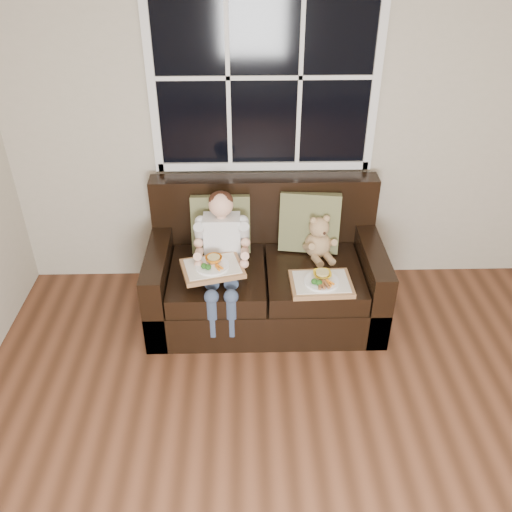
{
  "coord_description": "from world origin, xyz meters",
  "views": [
    {
      "loc": [
        -0.48,
        -1.32,
        2.66
      ],
      "look_at": [
        -0.41,
        1.85,
        0.59
      ],
      "focal_mm": 38.0,
      "sensor_mm": 36.0,
      "label": 1
    }
  ],
  "objects_px": {
    "teddy_bear": "(318,240)",
    "child": "(222,246)",
    "tray_right": "(321,282)",
    "loveseat": "(265,274)",
    "tray_left": "(212,267)"
  },
  "relations": [
    {
      "from": "child",
      "to": "teddy_bear",
      "type": "xyz_separation_m",
      "value": [
        0.7,
        0.15,
        -0.06
      ]
    },
    {
      "from": "tray_left",
      "to": "child",
      "type": "bearing_deg",
      "value": 54.35
    },
    {
      "from": "teddy_bear",
      "to": "tray_left",
      "type": "height_order",
      "value": "teddy_bear"
    },
    {
      "from": "tray_left",
      "to": "tray_right",
      "type": "height_order",
      "value": "tray_left"
    },
    {
      "from": "child",
      "to": "tray_right",
      "type": "bearing_deg",
      "value": -18.49
    },
    {
      "from": "child",
      "to": "loveseat",
      "type": "bearing_deg",
      "value": 20.98
    },
    {
      "from": "child",
      "to": "tray_left",
      "type": "bearing_deg",
      "value": -111.21
    },
    {
      "from": "teddy_bear",
      "to": "tray_right",
      "type": "relative_size",
      "value": 0.8
    },
    {
      "from": "tray_left",
      "to": "tray_right",
      "type": "xyz_separation_m",
      "value": [
        0.74,
        -0.07,
        -0.09
      ]
    },
    {
      "from": "tray_right",
      "to": "loveseat",
      "type": "bearing_deg",
      "value": 134.86
    },
    {
      "from": "child",
      "to": "tray_right",
      "type": "height_order",
      "value": "child"
    },
    {
      "from": "child",
      "to": "teddy_bear",
      "type": "relative_size",
      "value": 2.48
    },
    {
      "from": "loveseat",
      "to": "child",
      "type": "height_order",
      "value": "child"
    },
    {
      "from": "tray_left",
      "to": "tray_right",
      "type": "distance_m",
      "value": 0.75
    },
    {
      "from": "teddy_bear",
      "to": "child",
      "type": "bearing_deg",
      "value": 175.34
    }
  ]
}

